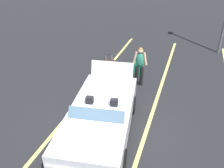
% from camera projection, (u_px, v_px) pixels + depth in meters
% --- Properties ---
extents(ground_plane, '(80.00, 80.00, 0.00)m').
position_uv_depth(ground_plane, '(101.00, 133.00, 7.41)').
color(ground_plane, black).
extents(lot_line_near, '(18.00, 0.12, 0.01)m').
position_uv_depth(lot_line_near, '(61.00, 124.00, 7.80)').
color(lot_line_near, '#EAE066').
rests_on(lot_line_near, ground_plane).
extents(lot_line_mid, '(18.00, 0.12, 0.01)m').
position_uv_depth(lot_line_mid, '(143.00, 143.00, 7.04)').
color(lot_line_mid, '#EAE066').
rests_on(lot_line_mid, ground_plane).
extents(convertible_car, '(4.35, 2.37, 1.53)m').
position_uv_depth(convertible_car, '(99.00, 122.00, 6.95)').
color(convertible_car, silver).
rests_on(convertible_car, ground_plane).
extents(suitcase_large_black, '(0.48, 0.56, 1.03)m').
position_uv_depth(suitcase_large_black, '(109.00, 68.00, 10.65)').
color(suitcase_large_black, '#2D2319').
rests_on(suitcase_large_black, ground_plane).
extents(suitcase_medium_bright, '(0.26, 0.40, 0.62)m').
position_uv_depth(suitcase_medium_bright, '(139.00, 69.00, 10.69)').
color(suitcase_medium_bright, '#19723F').
rests_on(suitcase_medium_bright, ground_plane).
extents(suitcase_small_carryon, '(0.36, 0.39, 0.50)m').
position_uv_depth(suitcase_small_carryon, '(112.00, 65.00, 11.19)').
color(suitcase_small_carryon, '#2D2319').
rests_on(suitcase_small_carryon, ground_plane).
extents(traveler_person, '(0.25, 0.61, 1.65)m').
position_uv_depth(traveler_person, '(140.00, 64.00, 9.61)').
color(traveler_person, black).
rests_on(traveler_person, ground_plane).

